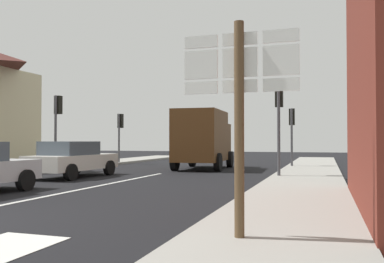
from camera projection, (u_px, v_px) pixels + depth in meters
name	position (u px, v px, depth m)	size (l,w,h in m)	color
ground_plane	(142.00, 177.00, 16.80)	(80.00, 80.00, 0.00)	black
sidewalk_right	(302.00, 186.00, 12.92)	(2.67, 44.00, 0.14)	gray
lane_centre_stripe	(88.00, 188.00, 13.00)	(0.16, 12.00, 0.01)	silver
sedan_far	(72.00, 159.00, 16.89)	(2.10, 4.27, 1.47)	beige
delivery_truck	(203.00, 138.00, 21.72)	(2.70, 5.10, 3.05)	#4C2D14
route_sign_post	(239.00, 105.00, 5.86)	(1.66, 0.14, 3.20)	brown
traffic_light_near_right	(279.00, 109.00, 16.27)	(0.30, 0.49, 3.73)	#47474C
traffic_light_far_right	(292.00, 124.00, 22.47)	(0.30, 0.49, 3.25)	#47474C
traffic_light_near_left	(57.00, 115.00, 20.27)	(0.30, 0.49, 3.72)	#47474C
traffic_light_far_left	(120.00, 127.00, 26.45)	(0.30, 0.49, 3.22)	#47474C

